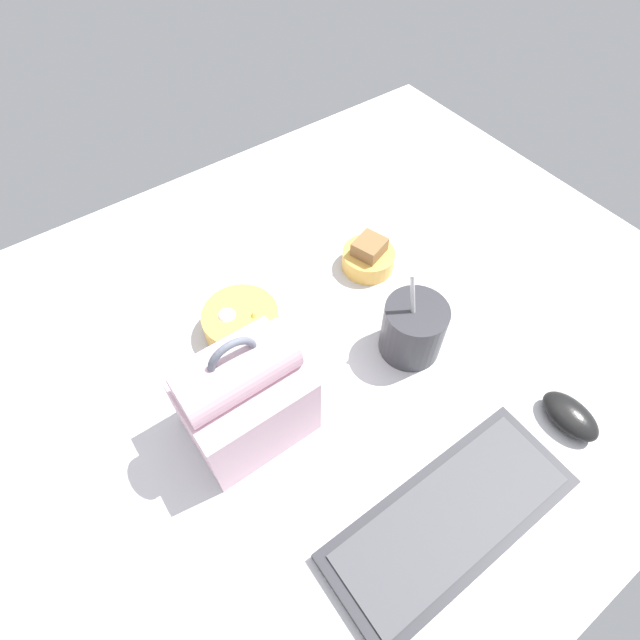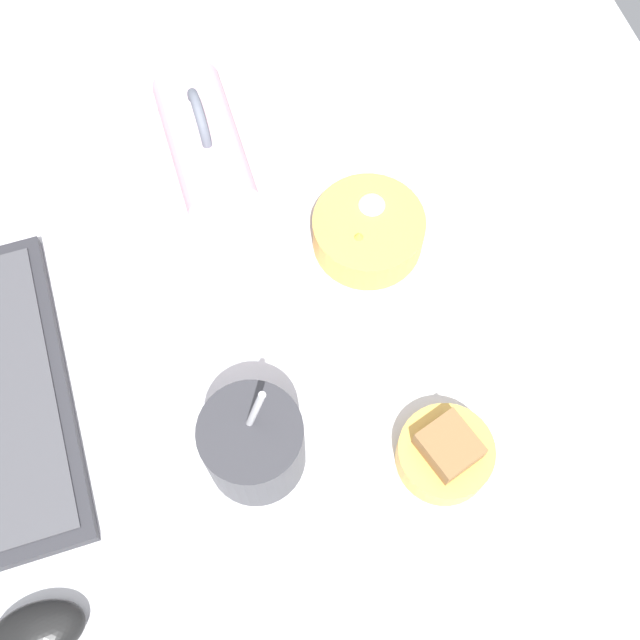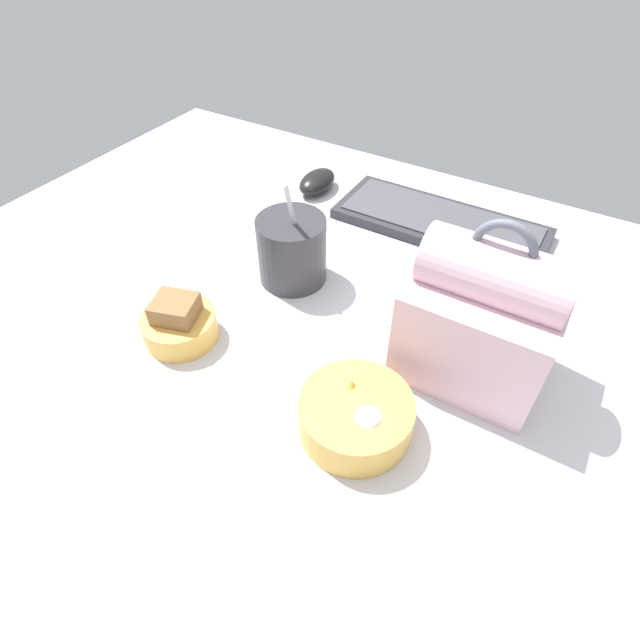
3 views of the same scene
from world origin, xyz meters
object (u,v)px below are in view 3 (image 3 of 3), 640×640
(bento_bowl_snacks, at_px, (356,415))
(bento_bowl_sandwich, at_px, (179,324))
(keyboard, at_px, (440,222))
(soup_cup, at_px, (292,249))
(computer_mouse, at_px, (317,182))
(lunch_bag, at_px, (482,319))

(bento_bowl_snacks, bearing_deg, bento_bowl_sandwich, 178.18)
(keyboard, distance_m, bento_bowl_sandwich, 0.49)
(soup_cup, relative_size, computer_mouse, 1.82)
(computer_mouse, bearing_deg, bento_bowl_snacks, -54.32)
(keyboard, xyz_separation_m, bento_bowl_snacks, (0.07, -0.45, 0.02))
(computer_mouse, bearing_deg, lunch_bag, -35.49)
(keyboard, xyz_separation_m, computer_mouse, (-0.25, -0.00, 0.01))
(bento_bowl_sandwich, xyz_separation_m, bento_bowl_snacks, (0.28, -0.01, 0.00))
(lunch_bag, relative_size, computer_mouse, 2.35)
(keyboard, bearing_deg, bento_bowl_snacks, -81.50)
(bento_bowl_snacks, height_order, computer_mouse, bento_bowl_snacks)
(bento_bowl_sandwich, height_order, computer_mouse, bento_bowl_sandwich)
(bento_bowl_sandwich, xyz_separation_m, computer_mouse, (-0.04, 0.44, -0.01))
(soup_cup, distance_m, bento_bowl_snacks, 0.29)
(lunch_bag, bearing_deg, bento_bowl_snacks, -117.32)
(bento_bowl_snacks, relative_size, computer_mouse, 1.39)
(lunch_bag, distance_m, bento_bowl_sandwich, 0.40)
(soup_cup, bearing_deg, lunch_bag, -7.33)
(lunch_bag, height_order, bento_bowl_snacks, lunch_bag)
(soup_cup, xyz_separation_m, bento_bowl_snacks, (0.22, -0.20, -0.03))
(bento_bowl_sandwich, bearing_deg, computer_mouse, 95.83)
(soup_cup, distance_m, computer_mouse, 0.27)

